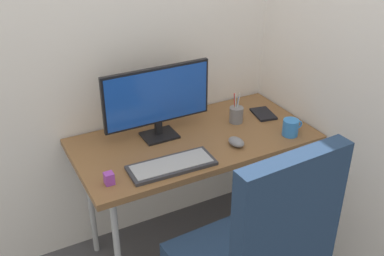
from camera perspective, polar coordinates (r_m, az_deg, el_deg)
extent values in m
plane|color=#4C4C51|center=(2.83, 0.25, -14.11)|extent=(8.00, 8.00, 0.00)
cube|color=white|center=(2.35, 17.78, 14.59)|extent=(0.04, 2.16, 2.80)
cube|color=brown|center=(2.40, 0.29, -1.56)|extent=(1.25, 0.62, 0.03)
cylinder|color=#B2B5BA|center=(2.30, -9.26, -15.06)|extent=(0.03, 0.03, 0.69)
cylinder|color=#B2B5BA|center=(2.71, 12.56, -7.57)|extent=(0.03, 0.03, 0.69)
cylinder|color=#B2B5BA|center=(2.62, -12.52, -9.03)|extent=(0.03, 0.03, 0.69)
cylinder|color=#B2B5BA|center=(2.99, 7.32, -3.30)|extent=(0.03, 0.03, 0.69)
cube|color=navy|center=(1.65, 11.68, -13.19)|extent=(0.44, 0.09, 0.66)
cube|color=black|center=(2.41, -4.08, -0.92)|extent=(0.18, 0.14, 0.01)
cube|color=black|center=(2.40, -4.21, 0.15)|extent=(0.04, 0.02, 0.08)
cube|color=black|center=(2.32, -4.39, 4.05)|extent=(0.58, 0.02, 0.30)
cube|color=#1947B2|center=(2.31, -4.25, 3.92)|extent=(0.55, 0.01, 0.28)
cube|color=#333338|center=(2.16, -2.55, -4.68)|extent=(0.42, 0.18, 0.02)
cube|color=#9EA0A5|center=(2.15, -2.56, -4.46)|extent=(0.38, 0.14, 0.00)
ellipsoid|color=slate|center=(2.33, 5.54, -1.74)|extent=(0.08, 0.10, 0.04)
cylinder|color=slate|center=(2.54, 5.54, 1.66)|extent=(0.08, 0.08, 0.09)
cylinder|color=silver|center=(2.51, 5.45, 2.91)|extent=(0.02, 0.01, 0.13)
cylinder|color=silver|center=(2.52, 5.76, 2.99)|extent=(0.02, 0.01, 0.13)
torus|color=purple|center=(2.54, 5.55, 1.86)|extent=(0.04, 0.03, 0.01)
cylinder|color=#337FD8|center=(2.54, 5.70, 2.66)|extent=(0.01, 0.02, 0.12)
cylinder|color=red|center=(2.53, 5.39, 2.85)|extent=(0.02, 0.02, 0.14)
cube|color=black|center=(2.66, 8.89, 1.76)|extent=(0.13, 0.18, 0.01)
cylinder|color=#337FD8|center=(2.45, 12.18, 0.05)|extent=(0.08, 0.08, 0.09)
torus|color=#337FD8|center=(2.48, 13.16, 0.42)|extent=(0.05, 0.01, 0.05)
cube|color=purple|center=(2.06, -10.30, -6.21)|extent=(0.04, 0.04, 0.06)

